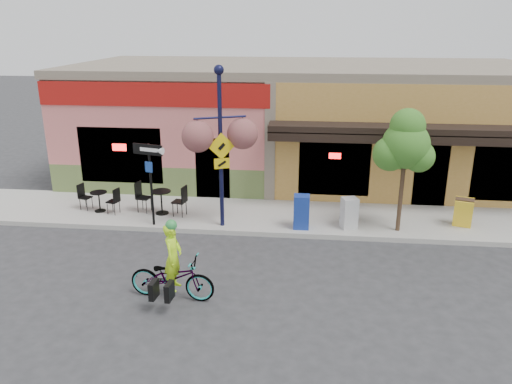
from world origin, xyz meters
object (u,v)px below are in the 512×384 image
lamp_post (221,149)px  one_way_sign (151,185)px  cyclist_rider (174,267)px  street_tree (403,171)px  building (302,120)px  bicycle (172,277)px  newspaper_box_grey (349,213)px  newspaper_box_blue (301,212)px

lamp_post → one_way_sign: bearing=162.5°
cyclist_rider → street_tree: size_ratio=0.43×
building → cyclist_rider: 11.10m
building → lamp_post: size_ratio=3.78×
building → lamp_post: 6.97m
building → cyclist_rider: size_ratio=11.48×
lamp_post → bicycle: bearing=-118.7°
one_way_sign → newspaper_box_grey: bearing=18.4°
lamp_post → one_way_sign: (-2.11, -0.18, -1.13)m
cyclist_rider → newspaper_box_grey: 6.04m
street_tree → newspaper_box_blue: bearing=-177.5°
cyclist_rider → street_tree: 7.21m
one_way_sign → lamp_post: bearing=19.4°
building → bicycle: bearing=-104.1°
cyclist_rider → newspaper_box_blue: bearing=-29.0°
lamp_post → newspaper_box_blue: size_ratio=4.65×
bicycle → cyclist_rider: cyclist_rider is taller
lamp_post → newspaper_box_blue: bearing=-21.2°
bicycle → cyclist_rider: (0.05, 0.00, 0.27)m
street_tree → cyclist_rider: bearing=-143.1°
bicycle → one_way_sign: (-1.66, 3.91, 0.90)m
bicycle → one_way_sign: size_ratio=0.78×
cyclist_rider → one_way_sign: one_way_sign is taller
building → bicycle: 11.15m
building → street_tree: (3.04, -6.42, -0.25)m
one_way_sign → newspaper_box_blue: (4.51, 0.23, -0.76)m
building → one_way_sign: bearing=-122.7°
bicycle → street_tree: street_tree is taller
one_way_sign → newspaper_box_grey: 6.01m
bicycle → cyclist_rider: size_ratio=1.26×
building → bicycle: (-2.69, -10.68, -1.73)m
building → newspaper_box_blue: size_ratio=17.61×
bicycle → lamp_post: bearing=-1.2°
newspaper_box_grey → street_tree: (1.45, -0.04, 1.38)m
bicycle → newspaper_box_grey: bearing=-39.7°
building → newspaper_box_grey: building is taller
street_tree → one_way_sign: bearing=-177.2°
bicycle → lamp_post: 4.59m
building → newspaper_box_blue: 6.73m
street_tree → lamp_post: bearing=-178.1°
newspaper_box_blue → newspaper_box_grey: newspaper_box_blue is taller
one_way_sign → newspaper_box_blue: bearing=17.5°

